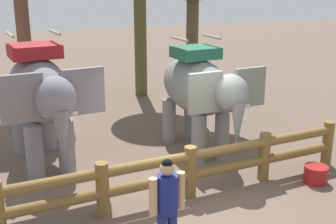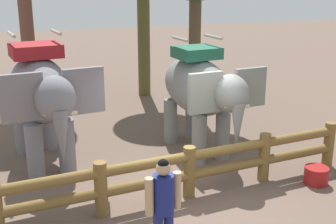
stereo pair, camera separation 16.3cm
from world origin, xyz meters
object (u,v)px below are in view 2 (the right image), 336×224
at_px(log_fence, 189,168).
at_px(elephant_center, 200,90).
at_px(feed_bucket, 316,175).
at_px(tourist_woman_in_black, 163,202).
at_px(elephant_near_left, 41,94).

relative_size(log_fence, elephant_center, 2.20).
height_order(elephant_center, feed_bucket, elephant_center).
bearing_deg(tourist_woman_in_black, log_fence, 57.24).
distance_m(tourist_woman_in_black, feed_bucket, 4.22).
xyz_separation_m(elephant_near_left, tourist_woman_in_black, (1.40, -4.27, -0.76)).
bearing_deg(tourist_woman_in_black, elephant_center, 59.61).
height_order(elephant_near_left, tourist_woman_in_black, elephant_near_left).
bearing_deg(log_fence, tourist_woman_in_black, -122.76).
height_order(log_fence, elephant_near_left, elephant_near_left).
xyz_separation_m(elephant_near_left, feed_bucket, (5.30, -2.86, -1.54)).
bearing_deg(elephant_center, tourist_woman_in_black, -120.39).
relative_size(log_fence, elephant_near_left, 2.04).
relative_size(elephant_near_left, elephant_center, 1.08).
bearing_deg(elephant_near_left, log_fence, -44.46).
xyz_separation_m(elephant_near_left, elephant_center, (3.65, -0.43, -0.12)).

